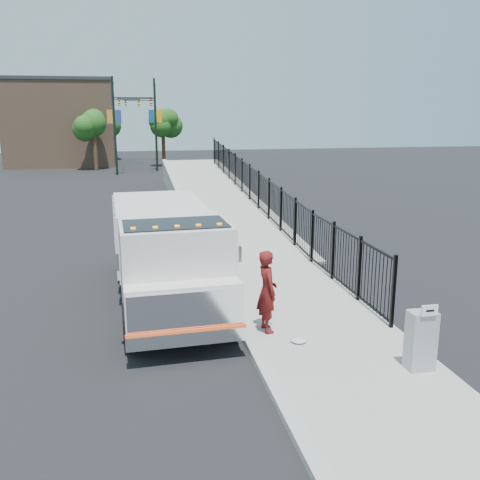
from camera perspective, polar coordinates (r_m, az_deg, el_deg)
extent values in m
plane|color=black|center=(14.52, -0.64, -7.81)|extent=(120.00, 120.00, 0.00)
cube|color=#9E998E|center=(13.22, 9.40, -9.97)|extent=(3.55, 12.00, 0.12)
cube|color=#ADAAA3|center=(12.69, 1.10, -10.72)|extent=(0.30, 12.00, 0.16)
cube|color=#9E998E|center=(30.11, -2.46, 3.51)|extent=(3.95, 24.06, 3.19)
cube|color=black|center=(26.37, 1.98, 4.03)|extent=(0.10, 28.00, 1.80)
cube|color=black|center=(15.65, -7.98, -4.03)|extent=(1.38, 7.38, 0.24)
cube|color=silver|center=(12.97, -6.96, -2.75)|extent=(2.63, 2.48, 2.16)
cube|color=silver|center=(11.88, -6.06, -7.04)|extent=(2.57, 0.86, 1.08)
cube|color=silver|center=(11.51, -5.78, -7.73)|extent=(2.49, 0.19, 0.92)
cube|color=silver|center=(11.63, -5.66, -10.36)|extent=(2.60, 0.30, 0.30)
cube|color=#FF511D|center=(11.57, -5.68, -9.63)|extent=(2.59, 0.16, 0.06)
cube|color=black|center=(12.55, -6.89, -0.25)|extent=(2.43, 1.50, 0.92)
cube|color=silver|center=(16.72, -8.62, 0.93)|extent=(2.78, 4.64, 1.84)
cube|color=silver|center=(11.72, -12.93, -2.32)|extent=(0.07, 0.07, 0.38)
cube|color=silver|center=(12.05, 0.00, -1.52)|extent=(0.07, 0.07, 0.38)
cube|color=orange|center=(12.00, -11.33, 1.17)|extent=(0.11, 0.09, 0.06)
cube|color=orange|center=(12.03, -9.02, 1.30)|extent=(0.11, 0.09, 0.06)
cube|color=orange|center=(12.08, -6.72, 1.42)|extent=(0.11, 0.09, 0.06)
cube|color=orange|center=(12.15, -4.45, 1.54)|extent=(0.11, 0.09, 0.06)
cube|color=orange|center=(12.23, -2.21, 1.66)|extent=(0.11, 0.09, 0.06)
cylinder|color=black|center=(12.56, -11.57, -8.98)|extent=(0.39, 1.09, 1.08)
cylinder|color=black|center=(12.82, -1.30, -8.22)|extent=(0.39, 1.09, 1.08)
cylinder|color=black|center=(17.57, -12.38, -2.43)|extent=(0.39, 1.09, 1.08)
cylinder|color=black|center=(17.75, -5.05, -1.99)|extent=(0.39, 1.09, 1.08)
cylinder|color=black|center=(18.71, -12.50, -1.44)|extent=(0.39, 1.09, 1.08)
cylinder|color=black|center=(18.89, -5.61, -1.04)|extent=(0.39, 1.09, 1.08)
imported|color=#5F1312|center=(12.81, 2.91, -5.47)|extent=(0.53, 0.76, 2.00)
cube|color=gray|center=(11.70, 18.72, -10.11)|extent=(0.55, 0.40, 1.25)
cube|color=white|center=(11.26, 19.57, -7.10)|extent=(0.35, 0.04, 0.22)
ellipsoid|color=silver|center=(12.60, 6.27, -10.56)|extent=(0.38, 0.38, 0.09)
cylinder|color=black|center=(46.09, -13.22, 11.70)|extent=(0.18, 0.18, 8.00)
cube|color=black|center=(46.07, -11.33, 14.66)|extent=(3.20, 0.08, 0.08)
cube|color=black|center=(46.10, -9.46, 14.30)|extent=(0.18, 0.22, 0.60)
cube|color=navy|center=(46.06, -12.83, 12.72)|extent=(0.45, 0.04, 1.10)
cube|color=#C37F23|center=(46.08, -13.73, 12.67)|extent=(0.45, 0.04, 1.10)
cylinder|color=black|center=(48.69, -8.99, 11.98)|extent=(0.18, 0.18, 8.00)
cube|color=black|center=(48.63, -11.04, 14.61)|extent=(3.20, 0.08, 0.08)
cube|color=black|center=(48.62, -12.76, 14.11)|extent=(0.18, 0.22, 0.60)
cube|color=orange|center=(48.69, -8.60, 12.94)|extent=(0.45, 0.04, 1.10)
cube|color=navy|center=(48.66, -9.44, 12.91)|extent=(0.45, 0.04, 1.10)
cylinder|color=black|center=(54.74, -13.91, 11.93)|extent=(0.18, 0.18, 8.00)
cube|color=black|center=(54.70, -12.32, 14.42)|extent=(3.20, 0.08, 0.08)
cube|color=black|center=(54.70, -10.75, 14.13)|extent=(0.18, 0.22, 0.60)
cube|color=navy|center=(54.71, -13.58, 12.78)|extent=(0.45, 0.04, 1.10)
cube|color=orange|center=(54.74, -14.33, 12.74)|extent=(0.45, 0.04, 1.10)
cylinder|color=black|center=(58.14, -8.95, 12.24)|extent=(0.18, 0.18, 8.00)
cube|color=black|center=(58.08, -10.67, 14.44)|extent=(3.20, 0.08, 0.08)
cube|color=black|center=(58.06, -12.11, 14.03)|extent=(0.18, 0.22, 0.60)
cube|color=yellow|center=(58.14, -8.63, 13.04)|extent=(0.45, 0.04, 1.10)
cube|color=#184E86|center=(58.11, -9.34, 13.01)|extent=(0.45, 0.04, 1.10)
cylinder|color=#382314|center=(50.35, -15.17, 8.99)|extent=(0.36, 0.36, 3.20)
sphere|color=#194714|center=(50.23, -15.34, 11.72)|extent=(2.43, 2.43, 2.43)
cylinder|color=#382314|center=(52.86, -8.15, 9.53)|extent=(0.36, 0.36, 3.20)
sphere|color=#194714|center=(52.75, -8.24, 12.13)|extent=(2.13, 2.13, 2.13)
cylinder|color=#382314|center=(61.01, -13.96, 9.81)|extent=(0.36, 0.36, 3.20)
sphere|color=#194714|center=(60.91, -14.09, 12.06)|extent=(2.85, 2.85, 2.85)
cube|color=#8C664C|center=(57.64, -18.38, 11.71)|extent=(10.00, 10.00, 8.00)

